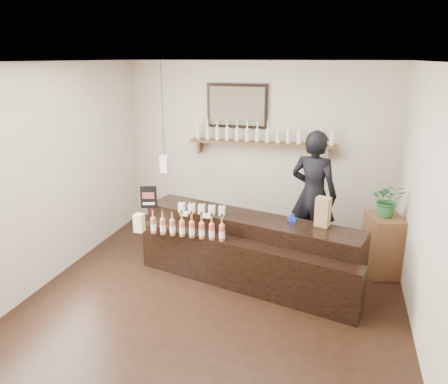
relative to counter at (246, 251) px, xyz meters
name	(u,v)px	position (x,y,z in m)	size (l,w,h in m)	color
ground	(216,297)	(-0.25, -0.59, -0.40)	(5.00, 5.00, 0.00)	black
room_shell	(215,163)	(-0.25, -0.59, 1.31)	(5.00, 5.00, 5.00)	beige
back_wall_decor	(248,127)	(-0.39, 1.79, 1.35)	(2.66, 0.96, 1.69)	brown
counter	(246,251)	(0.00, 0.00, 0.00)	(3.04, 1.55, 0.99)	black
promo_sign	(149,197)	(-1.41, 0.08, 0.60)	(0.22, 0.09, 0.31)	black
paper_bag	(323,212)	(0.95, 0.03, 0.63)	(0.20, 0.17, 0.37)	#8F6545
tape_dispenser	(292,218)	(0.57, 0.09, 0.48)	(0.12, 0.08, 0.10)	#16259D
side_cabinet	(383,244)	(1.75, 0.66, 0.01)	(0.55, 0.65, 0.82)	brown
potted_plant	(388,200)	(1.75, 0.66, 0.65)	(0.41, 0.35, 0.45)	#27622F
shopkeeper	(314,187)	(0.77, 0.96, 0.67)	(0.78, 0.51, 2.13)	black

